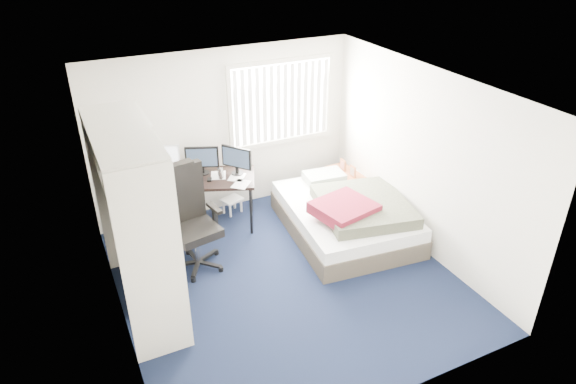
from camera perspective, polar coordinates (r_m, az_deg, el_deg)
The scene contains 10 objects.
ground at distance 6.68m, azimuth -0.22°, elevation -9.52°, with size 4.20×4.20×0.00m, color black.
room_shell at distance 5.87m, azimuth -0.24°, elevation 2.17°, with size 4.20×4.20×4.20m.
window_assembly at distance 7.90m, azimuth -0.75°, elevation 9.95°, with size 1.72×0.09×1.32m.
closet at distance 5.76m, azimuth -16.62°, elevation -1.48°, with size 0.64×1.84×2.22m.
desk at distance 7.49m, azimuth -9.84°, elevation 1.86°, with size 1.75×1.28×1.24m.
office_chair at distance 6.75m, azimuth -10.64°, elevation -3.97°, with size 0.78×0.78×1.42m.
footstool at distance 7.99m, azimuth -6.23°, elevation -1.09°, with size 0.37×0.33×0.25m.
nightstand at distance 8.23m, azimuth 6.50°, elevation 1.77°, with size 0.40×0.74×0.68m.
bed at distance 7.46m, azimuth 6.56°, elevation -2.56°, with size 1.78×2.25×0.69m.
pine_box at distance 6.41m, azimuth -14.88°, elevation -10.97°, with size 0.38×0.28×0.28m, color #A48F52.
Camera 1 is at (-2.26, -4.75, 4.12)m, focal length 32.00 mm.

